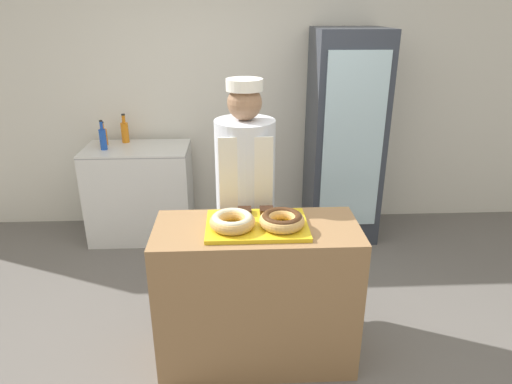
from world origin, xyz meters
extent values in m
plane|color=#66605B|center=(0.00, 0.00, 0.00)|extent=(14.00, 14.00, 0.00)
cube|color=silver|center=(0.00, 2.13, 1.35)|extent=(8.00, 0.06, 2.70)
cube|color=#997047|center=(0.00, 0.00, 0.47)|extent=(1.21, 0.53, 0.93)
cube|color=yellow|center=(0.00, 0.00, 0.94)|extent=(0.59, 0.41, 0.02)
torus|color=tan|center=(-0.14, -0.04, 0.99)|extent=(0.26, 0.26, 0.07)
torus|color=beige|center=(-0.14, -0.04, 1.01)|extent=(0.23, 0.23, 0.04)
torus|color=tan|center=(0.14, -0.04, 0.99)|extent=(0.26, 0.26, 0.07)
torus|color=#472814|center=(0.14, -0.04, 1.01)|extent=(0.23, 0.23, 0.04)
cube|color=black|center=(-0.07, 0.14, 0.97)|extent=(0.08, 0.08, 0.03)
cube|color=black|center=(0.07, 0.14, 0.97)|extent=(0.08, 0.08, 0.03)
cylinder|color=#4C4C51|center=(-0.05, 0.52, 0.41)|extent=(0.29, 0.29, 0.82)
cylinder|color=silver|center=(-0.05, 0.52, 1.13)|extent=(0.40, 0.40, 0.62)
cube|color=silver|center=(-0.05, 0.33, 0.73)|extent=(0.34, 0.02, 1.30)
sphere|color=#936B4C|center=(-0.05, 0.52, 1.55)|extent=(0.22, 0.22, 0.22)
cylinder|color=white|center=(-0.05, 0.52, 1.67)|extent=(0.23, 0.23, 0.07)
cube|color=#333842|center=(0.91, 1.75, 0.98)|extent=(0.64, 0.65, 1.95)
cube|color=silver|center=(0.91, 1.41, 1.02)|extent=(0.53, 0.02, 1.56)
cube|color=silver|center=(-1.04, 1.75, 0.45)|extent=(0.96, 0.56, 0.91)
cube|color=gray|center=(-1.04, 1.75, 0.89)|extent=(0.96, 0.56, 0.01)
cylinder|color=#1E4CB2|center=(-1.31, 1.70, 1.00)|extent=(0.06, 0.06, 0.19)
cylinder|color=#1E4CB2|center=(-1.31, 1.70, 1.13)|extent=(0.03, 0.03, 0.07)
cylinder|color=black|center=(-1.31, 1.70, 1.17)|extent=(0.03, 0.03, 0.01)
cylinder|color=orange|center=(-1.35, 1.84, 0.98)|extent=(0.07, 0.07, 0.15)
cylinder|color=orange|center=(-1.35, 1.84, 1.09)|extent=(0.03, 0.03, 0.06)
cylinder|color=black|center=(-1.35, 1.84, 1.12)|extent=(0.04, 0.04, 0.01)
cylinder|color=orange|center=(-1.17, 1.93, 1.00)|extent=(0.07, 0.07, 0.19)
cylinder|color=orange|center=(-1.17, 1.93, 1.13)|extent=(0.03, 0.03, 0.07)
cylinder|color=black|center=(-1.17, 1.93, 1.18)|extent=(0.04, 0.04, 0.01)
camera|label=1|loc=(-0.12, -2.37, 2.12)|focal=32.00mm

